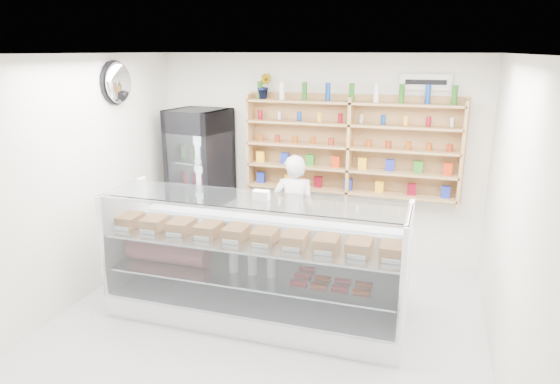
% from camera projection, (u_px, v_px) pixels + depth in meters
% --- Properties ---
extents(room, '(5.00, 5.00, 5.00)m').
position_uv_depth(room, '(252.00, 210.00, 4.63)').
color(room, '#AFB0B5').
rests_on(room, ground).
extents(display_counter, '(3.17, 0.95, 1.38)m').
position_uv_depth(display_counter, '(255.00, 286.00, 5.39)').
color(display_counter, white).
rests_on(display_counter, floor).
extents(shop_worker, '(0.63, 0.48, 1.56)m').
position_uv_depth(shop_worker, '(294.00, 213.00, 6.54)').
color(shop_worker, silver).
rests_on(shop_worker, floor).
extents(drinks_cooler, '(0.85, 0.83, 2.05)m').
position_uv_depth(drinks_cooler, '(201.00, 181.00, 7.15)').
color(drinks_cooler, black).
rests_on(drinks_cooler, floor).
extents(wall_shelving, '(2.84, 0.28, 1.33)m').
position_uv_depth(wall_shelving, '(350.00, 148.00, 6.58)').
color(wall_shelving, tan).
rests_on(wall_shelving, back_wall).
extents(potted_plant, '(0.21, 0.18, 0.34)m').
position_uv_depth(potted_plant, '(264.00, 86.00, 6.71)').
color(potted_plant, '#1E6626').
rests_on(potted_plant, wall_shelving).
extents(security_mirror, '(0.15, 0.50, 0.50)m').
position_uv_depth(security_mirror, '(119.00, 83.00, 6.07)').
color(security_mirror, silver).
rests_on(security_mirror, left_wall).
extents(wall_sign, '(0.62, 0.03, 0.20)m').
position_uv_depth(wall_sign, '(426.00, 82.00, 6.20)').
color(wall_sign, white).
rests_on(wall_sign, back_wall).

